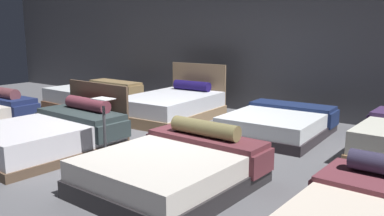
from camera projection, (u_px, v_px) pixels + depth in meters
name	position (u px, v px, depth m)	size (l,w,h in m)	color
ground_plane	(162.00, 146.00, 6.39)	(18.00, 18.00, 0.02)	#5B5B60
showroom_back_wall	(259.00, 34.00, 8.71)	(18.00, 0.06, 3.50)	#47474C
bed_1	(51.00, 135.00, 6.04)	(1.74, 2.11, 0.97)	brown
bed_2	(174.00, 169.00, 4.64)	(1.73, 2.00, 0.71)	#252325
bed_4	(95.00, 96.00, 9.72)	(1.63, 2.00, 0.54)	brown
bed_5	(172.00, 106.00, 8.28)	(1.57, 2.20, 1.09)	#8D6F50
bed_6	(278.00, 124.00, 6.99)	(1.62, 1.99, 0.46)	black
price_sign	(105.00, 141.00, 5.37)	(0.28, 0.24, 0.94)	#3F3F44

